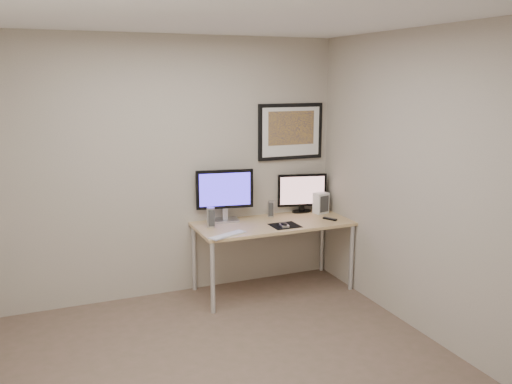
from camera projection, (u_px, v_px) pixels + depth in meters
floor at (226, 371)px, 4.12m from camera, size 3.60×3.60×0.00m
room at (204, 150)px, 4.18m from camera, size 3.60×3.60×3.60m
desk at (273, 229)px, 5.57m from camera, size 1.60×0.70×0.73m
framed_art at (291, 131)px, 5.81m from camera, size 0.75×0.04×0.60m
monitor_large at (225, 193)px, 5.55m from camera, size 0.59×0.23×0.54m
monitor_tv at (302, 192)px, 5.94m from camera, size 0.54×0.17×0.43m
speaker_left at (211, 217)px, 5.38m from camera, size 0.09×0.09×0.20m
speaker_right at (271, 209)px, 5.77m from camera, size 0.09×0.09×0.17m
keyboard at (228, 235)px, 5.10m from camera, size 0.41×0.26×0.01m
mousepad at (285, 226)px, 5.44m from camera, size 0.28×0.25×0.00m
mouse at (284, 225)px, 5.39m from camera, size 0.09×0.13×0.04m
remote at (330, 219)px, 5.67m from camera, size 0.11×0.16×0.02m
fan_unit at (321, 203)px, 5.92m from camera, size 0.17×0.14×0.23m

